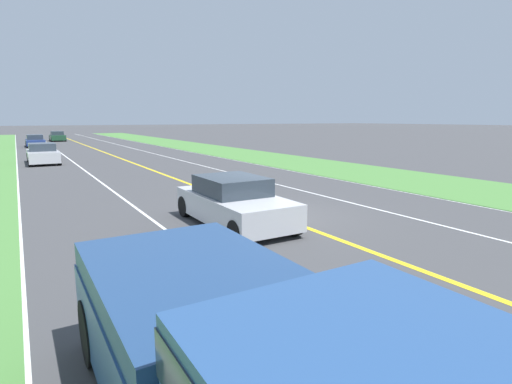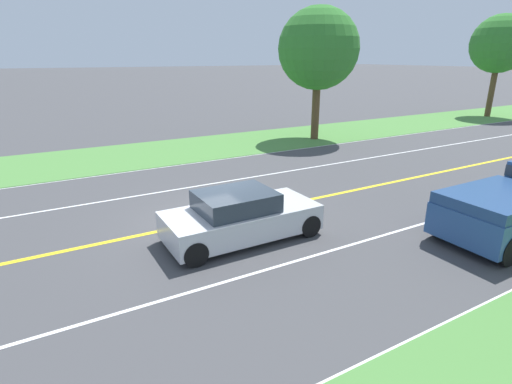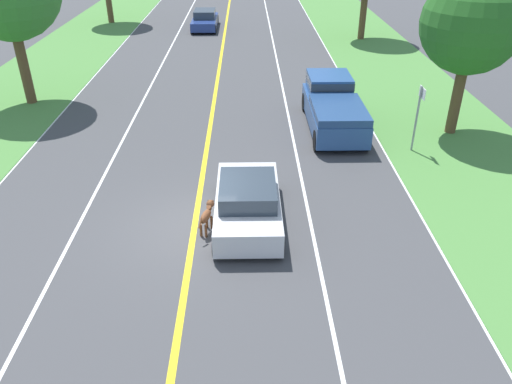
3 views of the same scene
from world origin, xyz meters
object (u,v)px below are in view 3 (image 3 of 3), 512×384
at_px(oncoming_car, 205,20).
at_px(street_sign, 418,111).
at_px(dog, 207,215).
at_px(roadside_tree_right_near, 472,23).
at_px(pickup_truck, 333,105).
at_px(ego_car, 248,202).

xyz_separation_m(oncoming_car, street_sign, (9.62, -22.52, 1.00)).
bearing_deg(dog, roadside_tree_right_near, 52.73).
xyz_separation_m(dog, pickup_truck, (4.87, 7.94, 0.40)).
distance_m(dog, pickup_truck, 9.32).
xyz_separation_m(ego_car, pickup_truck, (3.67, 7.45, 0.30)).
bearing_deg(pickup_truck, oncoming_car, 108.93).
distance_m(pickup_truck, roadside_tree_right_near, 6.09).
distance_m(dog, street_sign, 9.41).
distance_m(oncoming_car, street_sign, 24.51).
bearing_deg(street_sign, pickup_truck, 137.25).
xyz_separation_m(ego_car, dog, (-1.19, -0.50, -0.10)).
xyz_separation_m(dog, roadside_tree_right_near, (9.78, 7.15, 3.91)).
relative_size(dog, street_sign, 0.45).
bearing_deg(dog, oncoming_car, 110.61).
bearing_deg(street_sign, roadside_tree_right_near, 39.64).
bearing_deg(roadside_tree_right_near, pickup_truck, 170.88).
bearing_deg(dog, pickup_truck, 75.06).
bearing_deg(roadside_tree_right_near, oncoming_car, 119.55).
relative_size(ego_car, dog, 3.71).
xyz_separation_m(oncoming_car, roadside_tree_right_near, (11.76, -20.74, 3.83)).
height_order(pickup_truck, oncoming_car, pickup_truck).
xyz_separation_m(ego_car, roadside_tree_right_near, (8.59, 6.66, 3.80)).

